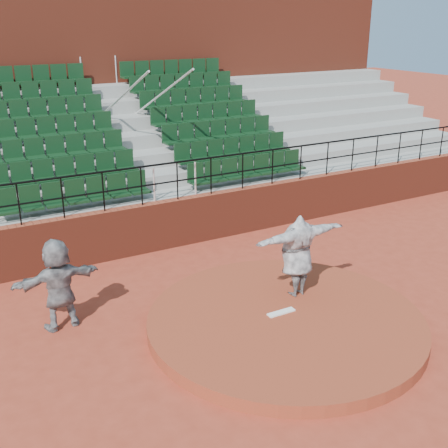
{
  "coord_description": "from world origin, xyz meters",
  "views": [
    {
      "loc": [
        -5.87,
        -7.96,
        5.84
      ],
      "look_at": [
        0.0,
        2.5,
        1.4
      ],
      "focal_mm": 45.0,
      "sensor_mm": 36.0,
      "label": 1
    }
  ],
  "objects": [
    {
      "name": "ground",
      "position": [
        0.0,
        0.0,
        0.0
      ],
      "size": [
        90.0,
        90.0,
        0.0
      ],
      "primitive_type": "plane",
      "color": "#973522",
      "rests_on": "ground"
    },
    {
      "name": "fielder",
      "position": [
        -3.86,
        2.23,
        0.94
      ],
      "size": [
        1.77,
        0.65,
        1.87
      ],
      "primitive_type": "imported",
      "rotation": [
        0.0,
        0.0,
        3.2
      ],
      "color": "black",
      "rests_on": "ground"
    },
    {
      "name": "pitcher",
      "position": [
        0.75,
        0.69,
        1.15
      ],
      "size": [
        2.22,
        0.67,
        1.79
      ],
      "primitive_type": "imported",
      "rotation": [
        0.0,
        0.0,
        3.17
      ],
      "color": "black",
      "rests_on": "pitchers_mound"
    },
    {
      "name": "boundary_wall",
      "position": [
        0.0,
        5.0,
        0.65
      ],
      "size": [
        24.0,
        0.3,
        1.3
      ],
      "primitive_type": "cube",
      "color": "maroon",
      "rests_on": "ground"
    },
    {
      "name": "pitchers_mound",
      "position": [
        0.0,
        0.0,
        0.12
      ],
      "size": [
        5.5,
        5.5,
        0.25
      ],
      "primitive_type": "cylinder",
      "color": "maroon",
      "rests_on": "ground"
    },
    {
      "name": "pitching_rubber",
      "position": [
        0.0,
        0.15,
        0.27
      ],
      "size": [
        0.6,
        0.15,
        0.03
      ],
      "primitive_type": "cube",
      "color": "white",
      "rests_on": "pitchers_mound"
    },
    {
      "name": "seating_deck",
      "position": [
        0.0,
        8.64,
        1.45
      ],
      "size": [
        24.0,
        5.97,
        4.63
      ],
      "color": "gray",
      "rests_on": "ground"
    },
    {
      "name": "wall_railing",
      "position": [
        0.0,
        5.0,
        2.03
      ],
      "size": [
        24.04,
        0.05,
        1.03
      ],
      "color": "black",
      "rests_on": "boundary_wall"
    },
    {
      "name": "press_box_facade",
      "position": [
        0.0,
        12.6,
        3.55
      ],
      "size": [
        24.0,
        3.0,
        7.1
      ],
      "primitive_type": "cube",
      "color": "maroon",
      "rests_on": "ground"
    }
  ]
}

